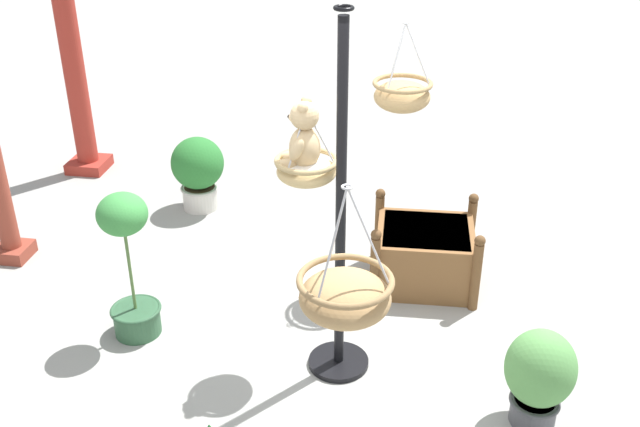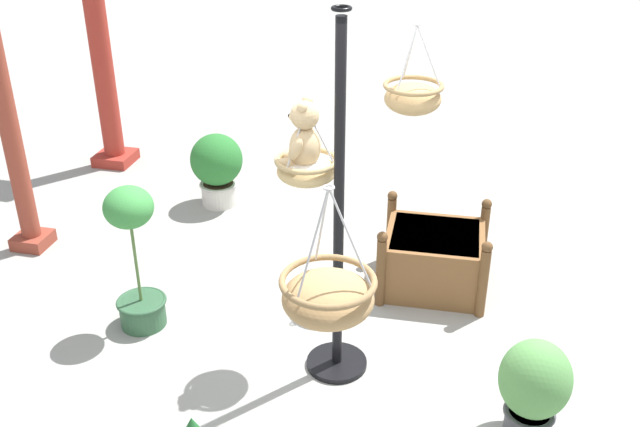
# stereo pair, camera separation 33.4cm
# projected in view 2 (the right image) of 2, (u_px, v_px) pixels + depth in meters

# --- Properties ---
(ground_plane) EXTENTS (40.00, 40.00, 0.00)m
(ground_plane) POSITION_uv_depth(u_px,v_px,m) (328.00, 351.00, 5.52)
(ground_plane) COLOR gray
(display_pole_central) EXTENTS (0.44, 0.44, 2.59)m
(display_pole_central) POSITION_uv_depth(u_px,v_px,m) (338.00, 270.00, 4.99)
(display_pole_central) COLOR black
(display_pole_central) RESTS_ON ground
(hanging_basket_with_teddy) EXTENTS (0.43, 0.43, 0.53)m
(hanging_basket_with_teddy) POSITION_uv_depth(u_px,v_px,m) (307.00, 168.00, 4.86)
(hanging_basket_with_teddy) COLOR tan
(teddy_bear) EXTENTS (0.33, 0.29, 0.48)m
(teddy_bear) POSITION_uv_depth(u_px,v_px,m) (303.00, 139.00, 4.77)
(teddy_bear) COLOR tan
(hanging_basket_left_high) EXTENTS (0.52, 0.52, 0.78)m
(hanging_basket_left_high) POSITION_uv_depth(u_px,v_px,m) (328.00, 296.00, 3.86)
(hanging_basket_left_high) COLOR #A37F51
(hanging_basket_right_low) EXTENTS (0.47, 0.47, 0.70)m
(hanging_basket_right_low) POSITION_uv_depth(u_px,v_px,m) (413.00, 97.00, 5.64)
(hanging_basket_right_low) COLOR tan
(greenhouse_pillar_left) EXTENTS (0.33, 0.33, 2.78)m
(greenhouse_pillar_left) POSITION_uv_depth(u_px,v_px,m) (6.00, 110.00, 6.28)
(greenhouse_pillar_left) COLOR brown
(greenhouse_pillar_left) RESTS_ON ground
(greenhouse_pillar_far_back) EXTENTS (0.44, 0.44, 2.51)m
(greenhouse_pillar_far_back) POSITION_uv_depth(u_px,v_px,m) (102.00, 62.00, 8.05)
(greenhouse_pillar_far_back) COLOR #9E2D23
(greenhouse_pillar_far_back) RESTS_ON ground
(wooden_planter_box) EXTENTS (0.86, 0.92, 0.68)m
(wooden_planter_box) POSITION_uv_depth(u_px,v_px,m) (434.00, 257.00, 6.18)
(wooden_planter_box) COLOR brown
(wooden_planter_box) RESTS_ON ground
(potted_plant_flowering_red) EXTENTS (0.45, 0.45, 0.71)m
(potted_plant_flowering_red) POSITION_uv_depth(u_px,v_px,m) (534.00, 386.00, 4.59)
(potted_plant_flowering_red) COLOR #4C4C51
(potted_plant_flowering_red) RESTS_ON ground
(potted_plant_tall_leafy) EXTENTS (0.53, 0.53, 0.77)m
(potted_plant_tall_leafy) POSITION_uv_depth(u_px,v_px,m) (217.00, 166.00, 7.47)
(potted_plant_tall_leafy) COLOR beige
(potted_plant_tall_leafy) RESTS_ON ground
(potted_plant_bushy_green) EXTENTS (0.39, 0.39, 1.20)m
(potted_plant_bushy_green) POSITION_uv_depth(u_px,v_px,m) (135.00, 256.00, 5.52)
(potted_plant_bushy_green) COLOR #2D5638
(potted_plant_bushy_green) RESTS_ON ground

